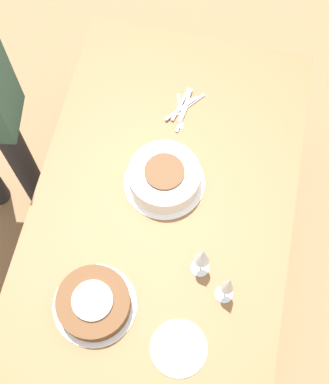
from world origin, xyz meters
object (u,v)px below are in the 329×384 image
Objects in this scene: wine_glass_near at (228,285)px; wine_glass_far at (202,257)px; cake_front_chocolate at (94,303)px; cake_center_white at (164,177)px.

wine_glass_far is (-0.08, -0.10, 0.01)m from wine_glass_near.
cake_front_chocolate is 0.41m from wine_glass_far.
wine_glass_near is at bearing 52.84° from wine_glass_far.
wine_glass_near is at bearing 37.73° from cake_center_white.
cake_front_chocolate is at bearing -58.26° from wine_glass_far.
wine_glass_far is at bearing 121.74° from cake_front_chocolate.
wine_glass_near is (-0.13, 0.44, 0.10)m from cake_front_chocolate.
wine_glass_far reaches higher than cake_front_chocolate.
cake_center_white reaches higher than cake_front_chocolate.
cake_center_white is at bearing -147.46° from wine_glass_far.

